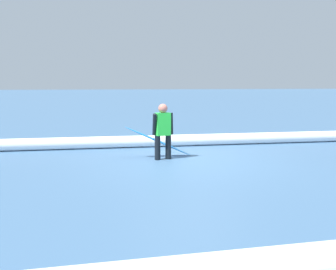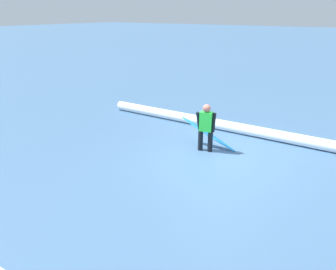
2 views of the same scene
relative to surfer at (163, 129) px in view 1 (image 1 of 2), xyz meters
name	(u,v)px [view 1 (image 1 of 2)]	position (x,y,z in m)	size (l,w,h in m)	color
ground_plane	(190,161)	(-0.62, 0.30, -0.74)	(163.47, 163.47, 0.00)	#41668B
surfer	(163,129)	(0.00, 0.00, 0.00)	(0.51, 0.30, 1.34)	black
surfboard	(158,141)	(0.07, -0.30, -0.35)	(1.73, 0.44, 0.83)	#268CE5
wave_crest_foreground	(269,138)	(-3.54, -1.94, -0.58)	(0.33, 0.33, 16.69)	white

